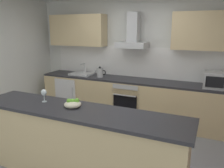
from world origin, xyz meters
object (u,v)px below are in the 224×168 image
at_px(oven, 130,99).
at_px(wine_glass, 44,93).
at_px(refrigerator, 72,93).
at_px(fruit_bowl, 73,104).
at_px(microwave, 218,80).
at_px(sink, 82,74).
at_px(range_hood, 133,37).
at_px(kettle, 100,72).

distance_m(oven, wine_glass, 2.24).
distance_m(refrigerator, fruit_bowl, 2.63).
relative_size(microwave, fruit_bowl, 2.27).
height_order(sink, wine_glass, sink).
xyz_separation_m(oven, sink, (-1.19, 0.01, 0.47)).
relative_size(sink, range_hood, 0.69).
height_order(microwave, fruit_bowl, microwave).
height_order(microwave, kettle, microwave).
bearing_deg(refrigerator, fruit_bowl, -55.28).
bearing_deg(range_hood, sink, -174.32).
bearing_deg(range_hood, wine_glass, -102.95).
bearing_deg(microwave, kettle, -179.86).
bearing_deg(oven, fruit_bowl, -90.70).
bearing_deg(kettle, oven, 2.78).
relative_size(refrigerator, fruit_bowl, 3.86).
xyz_separation_m(oven, microwave, (1.70, -0.03, 0.59)).
distance_m(oven, fruit_bowl, 2.18).
relative_size(sink, wine_glass, 2.81).
relative_size(refrigerator, wine_glass, 4.78).
bearing_deg(sink, range_hood, 5.68).
relative_size(refrigerator, range_hood, 1.18).
height_order(oven, range_hood, range_hood).
relative_size(oven, sink, 1.60).
bearing_deg(kettle, range_hood, 13.23).
height_order(refrigerator, sink, sink).
distance_m(kettle, wine_glass, 2.06).
height_order(oven, fruit_bowl, fruit_bowl).
relative_size(sink, kettle, 1.73).
bearing_deg(microwave, refrigerator, 179.55).
relative_size(microwave, range_hood, 0.69).
height_order(sink, kettle, sink).
xyz_separation_m(oven, refrigerator, (-1.48, -0.00, -0.03)).
height_order(sink, range_hood, range_hood).
bearing_deg(refrigerator, kettle, -2.25).
xyz_separation_m(refrigerator, kettle, (0.79, -0.03, 0.58)).
relative_size(refrigerator, microwave, 1.70).
distance_m(oven, sink, 1.28).
distance_m(sink, fruit_bowl, 2.42).
height_order(microwave, sink, microwave).
relative_size(oven, kettle, 2.77).
bearing_deg(fruit_bowl, sink, 118.83).
bearing_deg(microwave, sink, 179.23).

